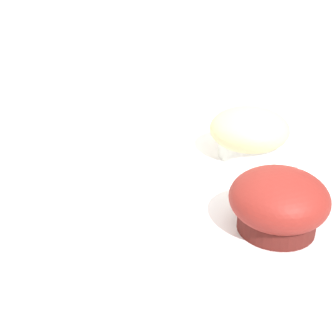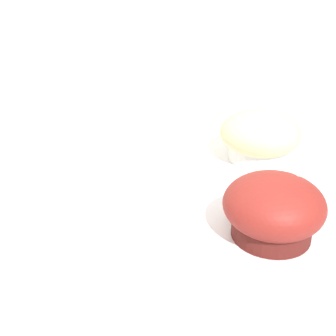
# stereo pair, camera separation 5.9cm
# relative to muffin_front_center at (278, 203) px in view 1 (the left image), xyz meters

# --- Properties ---
(muffin_front_center) EXTENTS (0.11, 0.11, 0.07)m
(muffin_front_center) POSITION_rel_muffin_front_center_xyz_m (0.00, 0.00, 0.00)
(muffin_front_center) COLOR #511915
(muffin_front_center) RESTS_ON display_counter
(muffin_back_left) EXTENTS (0.12, 0.12, 0.07)m
(muffin_back_left) POSITION_rel_muffin_front_center_xyz_m (0.12, 0.16, 0.00)
(muffin_back_left) COLOR white
(muffin_back_left) RESTS_ON display_counter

